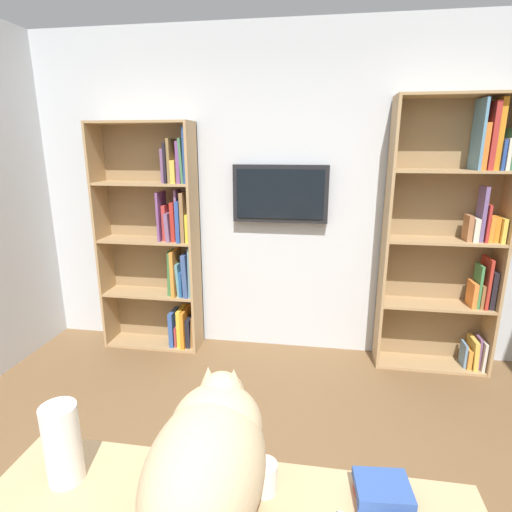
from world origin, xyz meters
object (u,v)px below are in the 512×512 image
at_px(bookshelf_left, 455,234).
at_px(cat, 209,455).
at_px(bookshelf_right, 162,243).
at_px(desk_book_stack, 382,493).
at_px(coffee_mug, 264,477).
at_px(wall_mounted_tv, 280,194).
at_px(paper_towel_roll, 62,444).

height_order(bookshelf_left, cat, bookshelf_left).
xyz_separation_m(bookshelf_right, desk_book_stack, (-1.55, 2.24, -0.17)).
bearing_deg(bookshelf_right, desk_book_stack, 124.74).
xyz_separation_m(bookshelf_right, coffee_mug, (-1.20, 2.24, -0.16)).
distance_m(coffee_mug, desk_book_stack, 0.35).
height_order(bookshelf_right, wall_mounted_tv, bookshelf_right).
xyz_separation_m(bookshelf_right, cat, (-1.06, 2.32, -0.03)).
bearing_deg(bookshelf_left, coffee_mug, 62.50).
distance_m(wall_mounted_tv, desk_book_stack, 2.46).
xyz_separation_m(paper_towel_roll, coffee_mug, (-0.62, -0.05, -0.08)).
bearing_deg(paper_towel_roll, desk_book_stack, -176.50).
height_order(bookshelf_left, coffee_mug, bookshelf_left).
distance_m(bookshelf_right, cat, 2.55).
bearing_deg(desk_book_stack, coffee_mug, 0.98).
relative_size(cat, desk_book_stack, 3.95).
bearing_deg(paper_towel_roll, coffee_mug, -175.09).
relative_size(bookshelf_left, coffee_mug, 22.12).
bearing_deg(paper_towel_roll, wall_mounted_tv, -100.27).
relative_size(paper_towel_roll, desk_book_stack, 1.51).
bearing_deg(wall_mounted_tv, desk_book_stack, 103.15).
relative_size(coffee_mug, desk_book_stack, 0.55).
distance_m(paper_towel_roll, desk_book_stack, 0.98).
height_order(bookshelf_left, wall_mounted_tv, bookshelf_left).
height_order(wall_mounted_tv, desk_book_stack, wall_mounted_tv).
xyz_separation_m(paper_towel_roll, desk_book_stack, (-0.97, -0.06, -0.10)).
bearing_deg(coffee_mug, wall_mounted_tv, -85.26).
distance_m(cat, coffee_mug, 0.21).
height_order(cat, paper_towel_roll, cat).
bearing_deg(desk_book_stack, wall_mounted_tv, -76.85).
xyz_separation_m(cat, paper_towel_roll, (0.48, -0.03, -0.05)).
bearing_deg(bookshelf_right, cat, 114.44).
relative_size(wall_mounted_tv, paper_towel_roll, 2.99).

